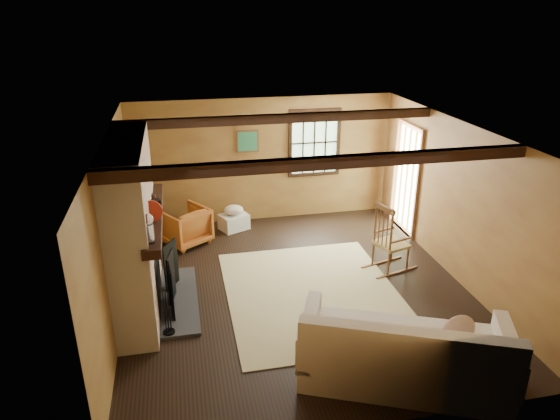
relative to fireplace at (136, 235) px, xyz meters
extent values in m
plane|color=black|center=(2.23, 0.00, -1.10)|extent=(5.50, 5.50, 0.00)
cube|color=olive|center=(2.23, 2.75, 0.10)|extent=(5.00, 0.02, 2.40)
cube|color=olive|center=(2.23, -2.75, 0.10)|extent=(5.00, 0.02, 2.40)
cube|color=olive|center=(-0.27, 0.00, 0.10)|extent=(0.02, 5.50, 2.40)
cube|color=olive|center=(4.73, 0.00, 0.10)|extent=(0.02, 5.50, 2.40)
cube|color=silver|center=(2.23, 0.00, 1.30)|extent=(5.00, 5.50, 0.02)
cube|color=black|center=(2.23, -1.20, 1.23)|extent=(5.00, 0.12, 0.14)
cube|color=black|center=(2.23, 1.20, 1.23)|extent=(5.00, 0.12, 0.14)
cube|color=black|center=(3.23, 2.72, 0.40)|extent=(1.02, 0.06, 1.32)
cube|color=#B0DDA9|center=(3.23, 2.75, 0.40)|extent=(0.90, 0.01, 1.20)
cube|color=black|center=(3.23, 2.73, 0.40)|extent=(0.90, 0.03, 0.02)
cube|color=brown|center=(4.70, 1.70, -0.10)|extent=(0.06, 1.00, 2.06)
cube|color=#B0DDA9|center=(4.72, 1.70, -0.10)|extent=(0.01, 0.80, 1.85)
cube|color=brown|center=(1.93, 2.72, 0.50)|extent=(0.42, 0.03, 0.42)
cube|color=#287A67|center=(1.93, 2.71, 0.50)|extent=(0.36, 0.01, 0.36)
cube|color=#97523A|center=(-0.02, 0.00, 0.10)|extent=(0.50, 2.20, 2.40)
cube|color=black|center=(0.05, 0.00, -0.65)|extent=(0.38, 1.00, 0.85)
cube|color=#343438|center=(0.48, 0.00, -1.08)|extent=(0.55, 1.80, 0.05)
cube|color=black|center=(0.26, 0.00, 0.25)|extent=(0.22, 2.30, 0.12)
cube|color=black|center=(0.41, -0.38, -0.69)|extent=(0.06, 0.36, 0.72)
cube|color=black|center=(0.41, -0.01, -0.69)|extent=(0.10, 0.36, 0.72)
cube|color=black|center=(0.41, 0.37, -0.69)|extent=(0.20, 0.32, 0.72)
cylinder|color=black|center=(0.35, -0.80, -1.04)|extent=(0.16, 0.16, 0.02)
cylinder|color=black|center=(0.32, -0.83, -0.73)|extent=(0.01, 0.01, 0.64)
cylinder|color=black|center=(0.35, -0.80, -0.73)|extent=(0.01, 0.01, 0.64)
cylinder|color=black|center=(0.38, -0.77, -0.73)|extent=(0.01, 0.01, 0.64)
cylinder|color=white|center=(0.25, -0.93, 0.42)|extent=(0.11, 0.11, 0.23)
sphere|color=white|center=(0.25, -0.93, 0.61)|extent=(0.13, 0.13, 0.13)
cylinder|color=#B32814|center=(0.25, -0.32, 0.45)|extent=(0.29, 0.04, 0.29)
cube|color=black|center=(0.25, 0.17, 0.36)|extent=(0.23, 0.18, 0.11)
cylinder|color=black|center=(0.25, 0.43, 0.36)|extent=(0.08, 0.08, 0.10)
cylinder|color=black|center=(0.25, 0.49, 0.35)|extent=(0.07, 0.07, 0.08)
cube|color=beige|center=(2.43, -0.20, -1.10)|extent=(2.50, 3.00, 0.01)
cube|color=tan|center=(3.85, 0.30, -0.67)|extent=(0.56, 0.57, 0.05)
cube|color=brown|center=(3.67, 0.24, -0.02)|extent=(0.17, 0.44, 0.08)
cylinder|color=brown|center=(4.09, 0.16, -0.88)|extent=(0.03, 0.03, 0.43)
cylinder|color=brown|center=(3.98, 0.54, -0.88)|extent=(0.03, 0.03, 0.43)
cylinder|color=brown|center=(3.72, 0.06, -0.88)|extent=(0.03, 0.03, 0.43)
cylinder|color=brown|center=(3.61, 0.43, -0.88)|extent=(0.03, 0.03, 0.43)
cylinder|color=brown|center=(3.72, 0.06, -0.33)|extent=(0.03, 0.03, 0.72)
cylinder|color=brown|center=(3.61, 0.43, -0.33)|extent=(0.03, 0.03, 0.72)
cylinder|color=brown|center=(3.69, 0.15, -0.35)|extent=(0.02, 0.02, 0.60)
cylinder|color=brown|center=(3.67, 0.24, -0.35)|extent=(0.02, 0.02, 0.60)
cylinder|color=brown|center=(3.64, 0.34, -0.35)|extent=(0.02, 0.02, 0.60)
cube|color=brown|center=(3.91, 0.09, -0.50)|extent=(0.40, 0.15, 0.03)
cube|color=brown|center=(3.79, 0.50, -0.50)|extent=(0.40, 0.15, 0.03)
cube|color=brown|center=(3.91, 0.11, -1.09)|extent=(0.80, 0.27, 0.03)
cube|color=brown|center=(3.80, 0.48, -1.09)|extent=(0.80, 0.27, 0.03)
cube|color=white|center=(2.96, -2.12, -0.85)|extent=(2.48, 1.82, 0.50)
cube|color=white|center=(2.79, -2.52, -0.48)|extent=(2.15, 1.04, 0.62)
cube|color=white|center=(1.97, -1.70, -0.63)|extent=(0.54, 1.00, 0.45)
cube|color=white|center=(3.95, -2.54, -0.63)|extent=(0.54, 1.00, 0.45)
ellipsoid|color=white|center=(3.52, -2.24, -0.48)|extent=(0.43, 0.29, 0.41)
cylinder|color=brown|center=(0.12, 2.60, -1.05)|extent=(0.36, 0.11, 0.11)
cylinder|color=brown|center=(0.24, 2.60, -1.05)|extent=(0.36, 0.11, 0.11)
cylinder|color=brown|center=(0.35, 2.60, -1.05)|extent=(0.36, 0.11, 0.11)
cylinder|color=brown|center=(0.12, 2.60, -0.94)|extent=(0.36, 0.11, 0.11)
cylinder|color=brown|center=(0.24, 2.60, -0.94)|extent=(0.36, 0.11, 0.11)
cylinder|color=brown|center=(0.35, 2.60, -0.94)|extent=(0.36, 0.11, 0.11)
cube|color=white|center=(1.57, 2.35, -0.95)|extent=(0.61, 0.55, 0.30)
ellipsoid|color=white|center=(1.57, 2.35, -0.71)|extent=(0.38, 0.31, 0.18)
imported|color=#BF6026|center=(0.66, 1.92, -0.77)|extent=(1.01, 1.01, 0.67)
camera|label=1|loc=(0.65, -6.32, 2.85)|focal=32.00mm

